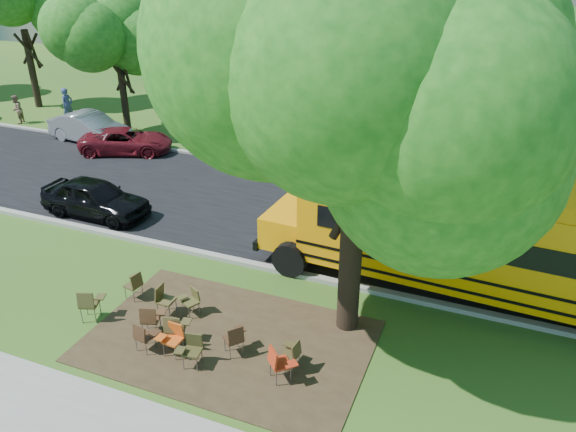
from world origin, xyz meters
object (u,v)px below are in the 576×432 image
at_px(chair_3, 173,336).
at_px(bg_car_silver, 90,128).
at_px(chair_1, 144,335).
at_px(chair_7, 279,361).
at_px(chair_0, 89,302).
at_px(chair_11, 235,337).
at_px(chair_8, 135,283).
at_px(chair_9, 191,299).
at_px(school_bus, 513,242).
at_px(black_car, 95,198).
at_px(pedestrian_b, 17,109).
at_px(chair_6, 292,352).
at_px(main_tree, 358,120).
at_px(chair_10, 164,298).
at_px(chair_2, 151,317).
at_px(bg_car_red, 126,141).
at_px(pedestrian_a, 68,106).
at_px(chair_5, 192,347).
at_px(chair_4, 175,327).

distance_m(chair_3, bg_car_silver, 17.52).
bearing_deg(chair_1, chair_7, 12.84).
bearing_deg(chair_0, chair_11, -17.07).
bearing_deg(chair_0, chair_8, 49.59).
bearing_deg(chair_9, school_bus, -126.25).
distance_m(black_car, pedestrian_b, 13.98).
height_order(chair_6, black_car, black_car).
distance_m(main_tree, chair_10, 6.98).
distance_m(chair_2, chair_8, 1.84).
bearing_deg(chair_11, chair_7, -68.58).
bearing_deg(chair_0, chair_3, -26.62).
height_order(chair_7, bg_car_silver, bg_car_silver).
distance_m(chair_8, chair_11, 3.84).
height_order(chair_1, bg_car_red, bg_car_red).
height_order(black_car, bg_car_silver, bg_car_silver).
relative_size(school_bus, pedestrian_b, 8.47).
relative_size(chair_8, black_car, 0.21).
bearing_deg(chair_7, chair_6, 117.13).
height_order(chair_3, pedestrian_a, pedestrian_a).
bearing_deg(chair_6, chair_3, 106.63).
xyz_separation_m(black_car, bg_car_red, (-3.13, 6.03, -0.11)).
bearing_deg(pedestrian_a, chair_8, -131.23).
bearing_deg(chair_6, pedestrian_b, 65.00).
bearing_deg(school_bus, chair_9, -150.67).
relative_size(chair_0, black_car, 0.23).
bearing_deg(chair_1, bg_car_red, 136.10).
height_order(main_tree, chair_9, main_tree).
xyz_separation_m(chair_1, pedestrian_a, (-15.13, 14.60, 0.47)).
distance_m(black_car, bg_car_red, 6.79).
xyz_separation_m(main_tree, chair_6, (-0.71, -2.10, -5.05)).
relative_size(chair_6, pedestrian_b, 0.53).
bearing_deg(chair_0, chair_6, -17.64).
distance_m(chair_3, pedestrian_b, 22.72).
distance_m(chair_6, pedestrian_a, 23.27).
relative_size(chair_2, chair_5, 1.06).
bearing_deg(chair_7, chair_8, -152.39).
height_order(chair_6, chair_8, chair_8).
height_order(chair_0, chair_4, chair_0).
height_order(chair_7, pedestrian_b, pedestrian_b).
relative_size(chair_1, chair_5, 0.96).
bearing_deg(black_car, main_tree, -104.59).
xyz_separation_m(chair_5, chair_7, (2.10, 0.27, 0.04)).
distance_m(chair_2, chair_11, 2.31).
relative_size(main_tree, chair_7, 10.03).
bearing_deg(bg_car_red, pedestrian_a, 43.31).
relative_size(main_tree, chair_9, 11.65).
height_order(chair_2, bg_car_red, bg_car_red).
relative_size(chair_10, bg_car_silver, 0.20).
relative_size(main_tree, chair_5, 10.74).
relative_size(school_bus, chair_7, 14.49).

